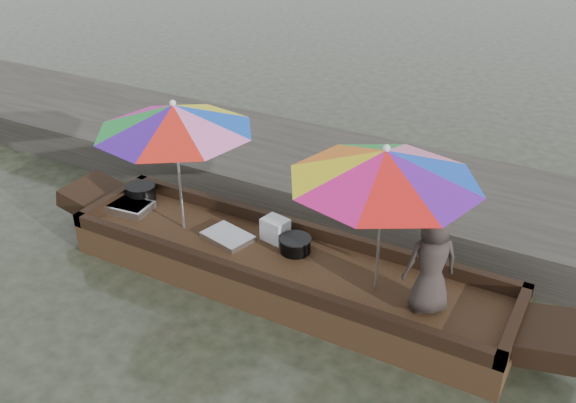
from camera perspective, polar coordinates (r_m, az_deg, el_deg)
The scene contains 11 objects.
water at distance 7.11m, azimuth -0.40°, elevation -7.43°, with size 80.00×80.00×0.00m, color black.
dock at distance 8.68m, azimuth 6.79°, elevation 1.45°, with size 22.00×2.20×0.50m, color #2D2B26.
boat_hull at distance 7.01m, azimuth -0.40°, elevation -6.28°, with size 4.93×1.20×0.35m, color black.
cooking_pot at distance 8.22m, azimuth -12.92°, elevation 0.78°, with size 0.36×0.36×0.19m, color black.
tray_crayfish at distance 8.03m, azimuth -13.95°, elevation -0.46°, with size 0.54×0.37×0.09m, color silver.
tray_scallop at distance 7.26m, azimuth -5.39°, elevation -3.13°, with size 0.54×0.37×0.06m, color silver.
charcoal_grill at distance 6.98m, azimuth 0.66°, elevation -3.92°, with size 0.33×0.33×0.16m, color black.
supply_bag at distance 7.17m, azimuth -1.14°, elevation -2.50°, with size 0.28×0.22×0.26m, color silver.
vendor at distance 6.05m, azimuth 12.63°, elevation -5.32°, with size 0.51×0.34×1.05m, color #322A26.
umbrella_bow at distance 7.19m, azimuth -9.71°, elevation 3.02°, with size 1.75×1.75×1.55m, color blue, non-canonical shape.
umbrella_stern at distance 6.12m, azimuth 8.24°, elevation -1.68°, with size 1.82×1.82×1.55m, color blue, non-canonical shape.
Camera 1 is at (2.85, -4.99, 4.18)m, focal length 40.00 mm.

